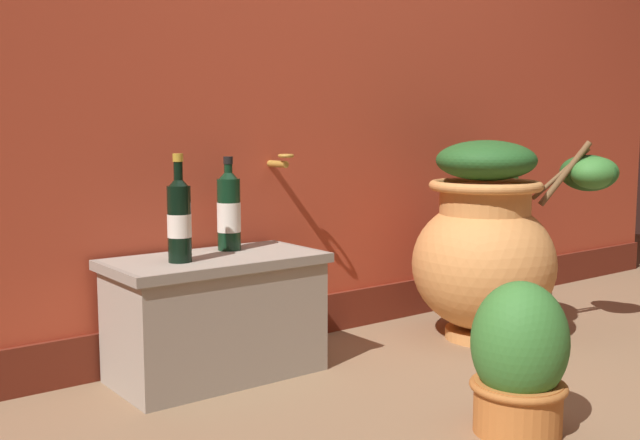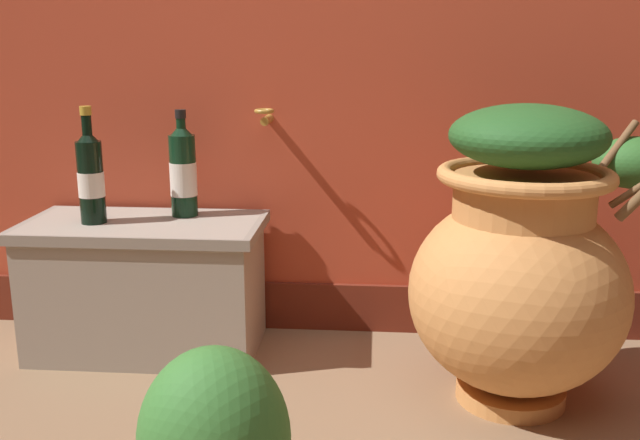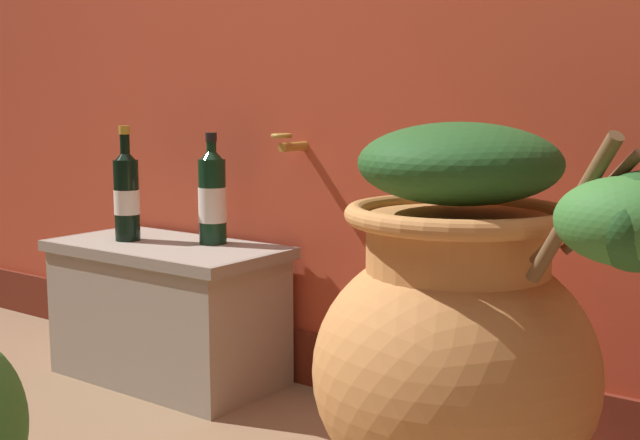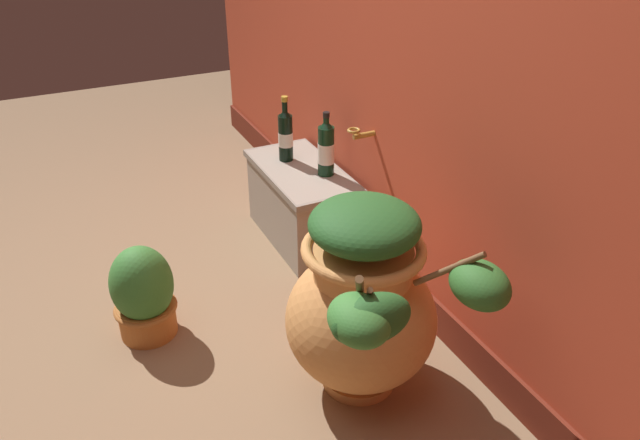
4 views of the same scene
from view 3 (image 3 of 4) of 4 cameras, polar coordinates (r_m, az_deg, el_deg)
terracotta_urn at (r=1.52m, az=10.17°, el=-7.55°), size 0.72×0.60×0.74m
stone_ledge at (r=2.33m, az=-10.56°, el=-5.95°), size 0.67×0.35×0.38m
wine_bottle_left at (r=2.36m, az=-13.32°, el=1.86°), size 0.07×0.07×0.32m
wine_bottle_middle at (r=2.26m, az=-7.51°, el=1.71°), size 0.08×0.08×0.31m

